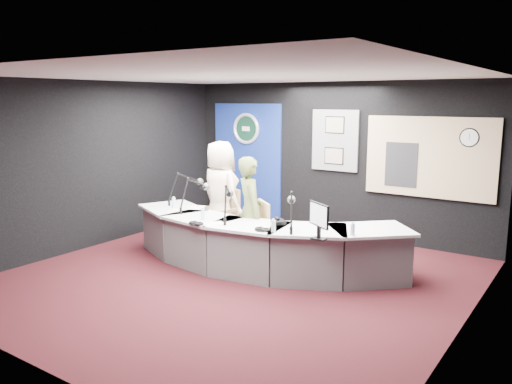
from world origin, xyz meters
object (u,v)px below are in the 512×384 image
Objects in this scene: person_man at (221,193)px; broadcast_desk at (255,243)px; person_woman at (250,211)px; armchair_right at (250,231)px; armchair_left at (221,218)px.

broadcast_desk is at bearing 164.68° from person_man.
person_man is at bearing 8.99° from person_woman.
armchair_right is at bearing 145.18° from broadcast_desk.
armchair_right is 0.31m from person_woman.
person_woman reaches higher than armchair_right.
broadcast_desk is at bearing 3.63° from armchair_right.
armchair_left reaches higher than broadcast_desk.
armchair_left is at bearing 149.05° from broadcast_desk.
person_woman is (1.04, -0.61, 0.36)m from armchair_left.
person_woman is (-0.17, 0.12, 0.45)m from broadcast_desk.
broadcast_desk is at bearing -17.19° from armchair_left.
person_man is (0.00, 0.00, 0.44)m from armchair_left.
armchair_left is (-1.21, 0.73, 0.09)m from broadcast_desk.
armchair_left is at bearing -0.00° from person_man.
broadcast_desk is 0.50m from person_woman.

